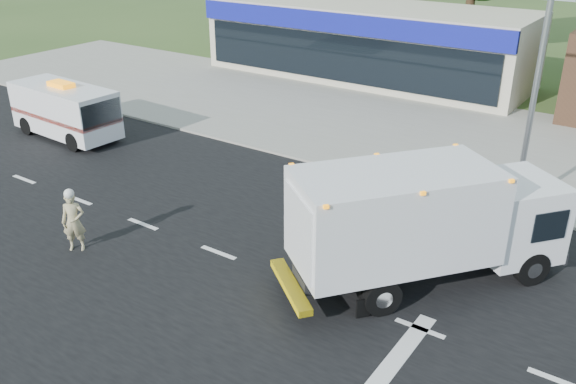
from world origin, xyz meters
name	(u,v)px	position (x,y,z in m)	size (l,w,h in m)	color
ground	(309,287)	(0.00, 0.00, 0.00)	(120.00, 120.00, 0.00)	#385123
road_asphalt	(309,287)	(0.00, 0.00, 0.00)	(60.00, 14.00, 0.02)	black
sidewalk	(434,178)	(0.00, 8.20, 0.06)	(60.00, 2.40, 0.12)	gray
parking_apron	(486,134)	(0.00, 14.00, 0.01)	(60.00, 9.00, 0.02)	gray
lane_markings	(327,333)	(1.35, -1.35, 0.02)	(55.20, 7.00, 0.01)	silver
ems_box_truck	(423,218)	(2.14, 1.78, 1.84)	(6.20, 7.01, 3.19)	black
emergency_worker	(73,220)	(-6.42, -2.07, 0.92)	(0.76, 0.73, 1.86)	tan
ambulance_van	(67,110)	(-14.31, 3.78, 1.19)	(5.09, 2.18, 2.36)	white
retail_strip_mall	(366,41)	(-9.00, 19.93, 2.01)	(18.00, 6.20, 4.00)	beige
traffic_signal_pole	(519,51)	(2.35, 7.60, 4.92)	(3.51, 0.25, 8.00)	gray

